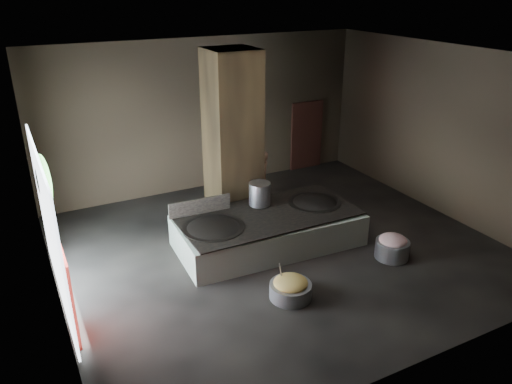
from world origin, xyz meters
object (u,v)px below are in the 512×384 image
hearth_platform (268,230)px  stock_pot (260,194)px  veg_basin (290,291)px  meat_basin (392,249)px  wok_right (314,205)px  wok_left (213,231)px  cook (261,180)px

hearth_platform → stock_pot: bearing=87.5°
veg_basin → meat_basin: meat_basin is taller
hearth_platform → meat_basin: 2.94m
wok_right → stock_pot: stock_pot is taller
wok_left → cook: (2.31, 2.05, 0.09)m
hearth_platform → meat_basin: size_ratio=5.62×
stock_pot → veg_basin: bearing=-104.7°
cook → meat_basin: cook is taller
wok_left → stock_pot: bearing=21.8°
hearth_platform → meat_basin: hearth_platform is taller
wok_left → meat_basin: wok_left is taller
wok_right → wok_left: bearing=-178.0°
wok_right → cook: cook is taller
meat_basin → wok_left: bearing=153.9°
wok_right → cook: 2.01m
wok_right → cook: size_ratio=0.77×
wok_left → stock_pot: size_ratio=2.42×
cook → meat_basin: size_ratio=2.15×
wok_right → stock_pot: 1.44m
meat_basin → cook: bearing=109.9°
wok_left → meat_basin: bearing=-26.1°
hearth_platform → stock_pot: 0.93m
wok_right → stock_pot: (-1.30, 0.50, 0.38)m
hearth_platform → cook: (0.86, 2.00, 0.45)m
wok_left → cook: size_ratio=0.83×
hearth_platform → veg_basin: (-0.66, -2.15, -0.22)m
wok_left → wok_right: size_ratio=1.07×
hearth_platform → wok_left: size_ratio=3.17×
wok_right → veg_basin: size_ratio=1.49×
veg_basin → meat_basin: size_ratio=1.11×
wok_right → cook: (-0.49, 1.95, 0.09)m
hearth_platform → cook: size_ratio=2.62×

